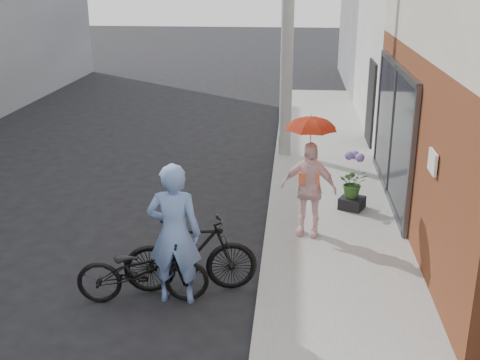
# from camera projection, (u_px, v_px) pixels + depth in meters

# --- Properties ---
(ground) EXTENTS (80.00, 80.00, 0.00)m
(ground) POSITION_uv_depth(u_px,v_px,m) (199.00, 280.00, 8.69)
(ground) COLOR black
(ground) RESTS_ON ground
(sidewalk) EXTENTS (2.20, 24.00, 0.12)m
(sidewalk) POSITION_uv_depth(u_px,v_px,m) (337.00, 226.00, 10.36)
(sidewalk) COLOR gray
(sidewalk) RESTS_ON ground
(curb) EXTENTS (0.12, 24.00, 0.12)m
(curb) POSITION_uv_depth(u_px,v_px,m) (270.00, 223.00, 10.46)
(curb) COLOR #9E9E99
(curb) RESTS_ON ground
(utility_pole) EXTENTS (0.28, 0.28, 7.00)m
(utility_pole) POSITION_uv_depth(u_px,v_px,m) (288.00, 5.00, 13.06)
(utility_pole) COLOR #9E9E99
(utility_pole) RESTS_ON ground
(officer) EXTENTS (0.72, 0.48, 1.95)m
(officer) POSITION_uv_depth(u_px,v_px,m) (174.00, 234.00, 7.86)
(officer) COLOR #6E8DC5
(officer) RESTS_ON ground
(bike_left) EXTENTS (1.82, 0.84, 0.92)m
(bike_left) POSITION_uv_depth(u_px,v_px,m) (143.00, 270.00, 7.99)
(bike_left) COLOR black
(bike_left) RESTS_ON ground
(bike_right) EXTENTS (1.89, 0.82, 1.10)m
(bike_right) POSITION_uv_depth(u_px,v_px,m) (191.00, 255.00, 8.23)
(bike_right) COLOR black
(bike_right) RESTS_ON ground
(kimono_woman) EXTENTS (0.98, 0.59, 1.56)m
(kimono_woman) POSITION_uv_depth(u_px,v_px,m) (308.00, 189.00, 9.67)
(kimono_woman) COLOR #FFD5D6
(kimono_woman) RESTS_ON sidewalk
(parasol) EXTENTS (0.79, 0.79, 0.69)m
(parasol) POSITION_uv_depth(u_px,v_px,m) (311.00, 121.00, 9.30)
(parasol) COLOR red
(parasol) RESTS_ON kimono_woman
(planter) EXTENTS (0.54, 0.54, 0.21)m
(planter) POSITION_uv_depth(u_px,v_px,m) (352.00, 203.00, 10.93)
(planter) COLOR black
(planter) RESTS_ON sidewalk
(potted_plant) EXTENTS (0.50, 0.43, 0.55)m
(potted_plant) POSITION_uv_depth(u_px,v_px,m) (353.00, 183.00, 10.80)
(potted_plant) COLOR #305823
(potted_plant) RESTS_ON planter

